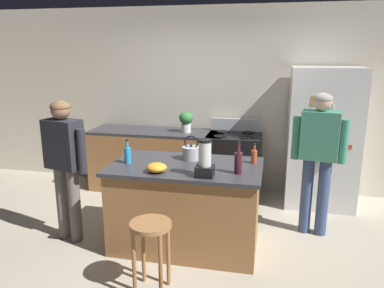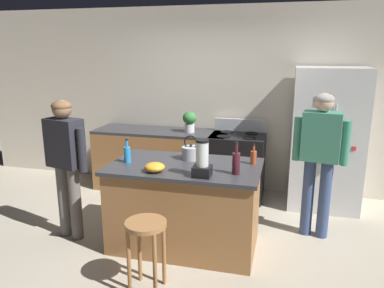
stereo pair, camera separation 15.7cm
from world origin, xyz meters
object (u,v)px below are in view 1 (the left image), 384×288
Objects in this scene: stove_range at (234,165)px; tea_kettle at (191,152)px; bar_stool at (151,238)px; potted_plant at (186,120)px; person_by_island_left at (65,158)px; bottle_wine at (238,162)px; bottle_cooking_sauce at (254,156)px; refrigerator at (322,138)px; bottle_soda at (128,155)px; person_by_sink_right at (318,151)px; mixing_bowl at (157,168)px; kitchen_island at (186,205)px; blender_appliance at (205,161)px.

stove_range is 1.45m from tea_kettle.
bar_stool is 2.19× the size of potted_plant.
person_by_island_left is 1.46m from bar_stool.
bottle_wine is 1.46× the size of bottle_cooking_sauce.
refrigerator is 7.29× the size of bottle_soda.
person_by_sink_right is 8.12× the size of mixing_bowl.
bottle_soda reaches higher than kitchen_island.
person_by_sink_right is 2.49× the size of bar_stool.
tea_kettle is at bearing 24.19° from bottle_soda.
bottle_soda is (-0.50, 0.79, 0.50)m from bar_stool.
bar_stool is at bearing -84.09° from potted_plant.
person_by_sink_right is 5.17× the size of bottle_wine.
blender_appliance is at bearing -1.98° from mixing_bowl.
tea_kettle reaches higher than bar_stool.
potted_plant is at bearing 150.66° from person_by_sink_right.
mixing_bowl is at bearing 178.02° from blender_appliance.
refrigerator reaches higher than person_by_island_left.
kitchen_island is 0.86m from bar_stool.
person_by_island_left is at bearing 179.39° from bottle_wine.
refrigerator is 9.26× the size of mixing_bowl.
bottle_wine is 1.23× the size of bottle_soda.
stove_range is 4.27× the size of bottle_soda.
kitchen_island is 6.13× the size of bottle_soda.
refrigerator reaches higher than tea_kettle.
bottle_wine reaches higher than mixing_bowl.
blender_appliance is at bearing -125.13° from refrigerator.
mixing_bowl is (0.39, -0.22, -0.05)m from bottle_soda.
potted_plant is at bearing 105.46° from tea_kettle.
bottle_cooking_sauce reaches higher than mixing_bowl.
bottle_wine is at bearing -109.61° from bottle_cooking_sauce.
tea_kettle is at bearing 115.11° from blender_appliance.
refrigerator reaches higher than stove_range.
blender_appliance reaches higher than bottle_wine.
bottle_wine reaches higher than kitchen_island.
bottle_soda reaches higher than mixing_bowl.
bottle_cooking_sauce is at bearing 11.89° from bottle_soda.
refrigerator reaches higher than blender_appliance.
bottle_soda is (-0.87, 0.24, -0.06)m from blender_appliance.
bottle_soda is (-1.17, 0.10, -0.02)m from bottle_wine.
person_by_sink_right is (-0.15, -0.92, 0.06)m from refrigerator.
bottle_soda is (-0.61, -0.07, 0.55)m from kitchen_island.
bar_stool is 2.38× the size of tea_kettle.
potted_plant is (-0.71, 0.03, 0.62)m from stove_range.
potted_plant is 1.94m from bottle_wine.
refrigerator is 1.14× the size of person_by_sink_right.
potted_plant is (0.95, 1.69, 0.14)m from person_by_island_left.
bottle_cooking_sauce is (0.69, 0.21, 0.53)m from kitchen_island.
person_by_sink_right is at bearing 28.36° from bottle_cooking_sauce.
bar_stool is 2.08× the size of bottle_wine.
bar_stool is (-1.48, -1.43, -0.48)m from person_by_sink_right.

